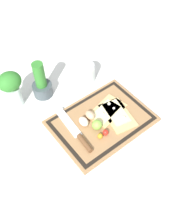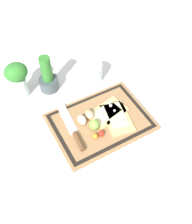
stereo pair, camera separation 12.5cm
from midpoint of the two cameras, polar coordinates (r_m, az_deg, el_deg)
name	(u,v)px [view 1 (the left image)]	position (r m, az deg, el deg)	size (l,w,h in m)	color
ground_plane	(102,122)	(1.26, -1.63, -2.31)	(6.00, 6.00, 0.00)	silver
cutting_board	(102,121)	(1.25, -1.64, -2.10)	(0.46, 0.34, 0.02)	#997047
pizza_slice_near	(117,115)	(1.26, 1.85, -0.75)	(0.15, 0.21, 0.02)	tan
pizza_slice_far	(107,111)	(1.27, -0.41, 0.09)	(0.20, 0.15, 0.02)	tan
knife	(79,136)	(1.19, -6.71, -5.42)	(0.05, 0.29, 0.02)	silver
egg_brown	(90,115)	(1.24, -4.17, -0.88)	(0.04, 0.06, 0.04)	tan
egg_pink	(84,122)	(1.22, -5.63, -2.27)	(0.04, 0.06, 0.04)	beige
lime	(97,125)	(1.20, -2.75, -2.99)	(0.05, 0.05, 0.05)	#7FB742
cherry_tomato_red	(106,132)	(1.19, -0.94, -4.68)	(0.03, 0.03, 0.03)	red
cherry_tomato_yellow	(100,136)	(1.18, -2.15, -5.45)	(0.02, 0.02, 0.02)	orange
herb_pot	(42,84)	(1.36, -14.37, 5.70)	(0.10, 0.10, 0.21)	#3D474C
sauce_jar	(86,74)	(1.42, -4.66, 8.16)	(0.09, 0.09, 0.11)	silver
herb_glass	(11,87)	(1.32, -20.59, 4.98)	(0.11, 0.10, 0.20)	silver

